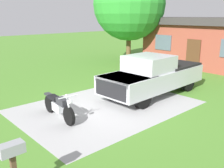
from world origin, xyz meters
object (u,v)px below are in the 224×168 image
at_px(mailbox, 12,157).
at_px(shade_tree, 129,4).
at_px(motorcycle, 59,106).
at_px(neighbor_house, 212,41).
at_px(pickup_truck, 154,75).

distance_m(mailbox, shade_tree, 16.37).
distance_m(motorcycle, neighbor_house, 13.75).
height_order(pickup_truck, mailbox, pickup_truck).
xyz_separation_m(motorcycle, neighbor_house, (-1.21, 13.64, 1.32)).
bearing_deg(shade_tree, pickup_truck, -37.70).
xyz_separation_m(motorcycle, mailbox, (3.12, -2.86, 0.51)).
bearing_deg(neighbor_house, pickup_truck, -79.17).
relative_size(mailbox, shade_tree, 0.17).
xyz_separation_m(mailbox, shade_tree, (-9.40, 12.94, 3.48)).
relative_size(motorcycle, pickup_truck, 0.39).
bearing_deg(motorcycle, neighbor_house, 95.05).
bearing_deg(mailbox, motorcycle, 137.47).
bearing_deg(mailbox, pickup_truck, 108.90).
distance_m(motorcycle, mailbox, 4.26).
height_order(motorcycle, mailbox, mailbox).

